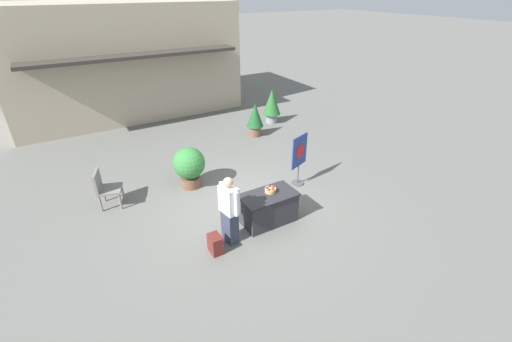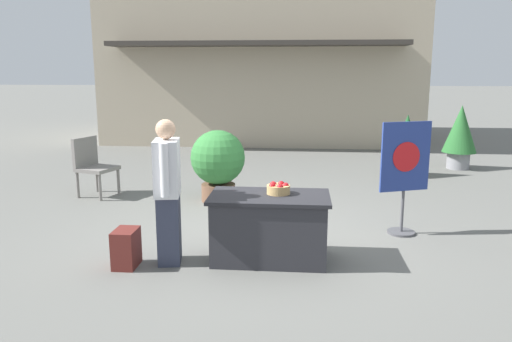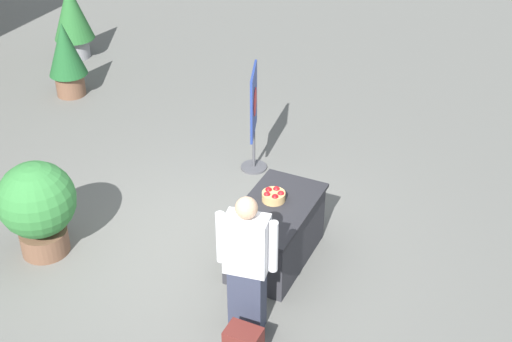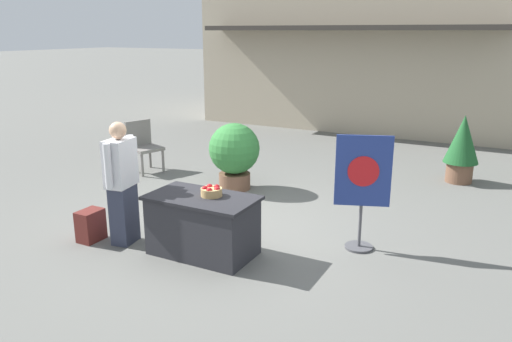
{
  "view_description": "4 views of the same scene",
  "coord_description": "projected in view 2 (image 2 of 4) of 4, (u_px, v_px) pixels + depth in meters",
  "views": [
    {
      "loc": [
        -3.55,
        -6.44,
        5.02
      ],
      "look_at": [
        0.16,
        -0.21,
        1.06
      ],
      "focal_mm": 24.0,
      "sensor_mm": 36.0,
      "label": 1
    },
    {
      "loc": [
        0.45,
        -6.21,
        2.13
      ],
      "look_at": [
        -0.11,
        -0.0,
        0.85
      ],
      "focal_mm": 35.0,
      "sensor_mm": 36.0,
      "label": 2
    },
    {
      "loc": [
        -5.75,
        -3.36,
        5.3
      ],
      "look_at": [
        0.72,
        -0.32,
        0.72
      ],
      "focal_mm": 50.0,
      "sensor_mm": 36.0,
      "label": 3
    },
    {
      "loc": [
        3.38,
        -5.62,
        2.69
      ],
      "look_at": [
        0.52,
        -0.18,
        0.96
      ],
      "focal_mm": 35.0,
      "sensor_mm": 36.0,
      "label": 4
    }
  ],
  "objects": [
    {
      "name": "patio_chair",
      "position": [
        92.0,
        163.0,
        8.45
      ],
      "size": [
        0.69,
        0.69,
        1.0
      ],
      "rotation": [
        0.0,
        0.0,
        5.96
      ],
      "color": "gray",
      "rests_on": "ground_plane"
    },
    {
      "name": "poster_board",
      "position": [
        405.0,
        171.0,
        6.42
      ],
      "size": [
        0.66,
        0.36,
        1.48
      ],
      "rotation": [
        0.0,
        0.0,
        -1.22
      ],
      "color": "#4C4C51",
      "rests_on": "ground_plane"
    },
    {
      "name": "display_table",
      "position": [
        269.0,
        227.0,
        5.62
      ],
      "size": [
        1.34,
        0.76,
        0.75
      ],
      "color": "#2D2D33",
      "rests_on": "ground_plane"
    },
    {
      "name": "potted_plant_far_left",
      "position": [
        460.0,
        133.0,
        10.71
      ],
      "size": [
        0.72,
        0.72,
        1.38
      ],
      "color": "gray",
      "rests_on": "ground_plane"
    },
    {
      "name": "potted_plant_near_right",
      "position": [
        407.0,
        142.0,
        10.0
      ],
      "size": [
        0.62,
        0.62,
        1.24
      ],
      "color": "brown",
      "rests_on": "ground_plane"
    },
    {
      "name": "potted_plant_far_right",
      "position": [
        218.0,
        161.0,
        8.08
      ],
      "size": [
        0.88,
        0.88,
        1.17
      ],
      "color": "brown",
      "rests_on": "ground_plane"
    },
    {
      "name": "storefront_building",
      "position": [
        264.0,
        66.0,
        15.6
      ],
      "size": [
        9.01,
        5.74,
        4.46
      ],
      "color": "#B7A88E",
      "rests_on": "ground_plane"
    },
    {
      "name": "ground_plane",
      "position": [
        264.0,
        235.0,
        6.53
      ],
      "size": [
        120.0,
        120.0,
        0.0
      ],
      "primitive_type": "plane",
      "color": "slate"
    },
    {
      "name": "apple_basket",
      "position": [
        278.0,
        188.0,
        5.59
      ],
      "size": [
        0.26,
        0.26,
        0.13
      ],
      "color": "tan",
      "rests_on": "display_table"
    },
    {
      "name": "backpack",
      "position": [
        126.0,
        248.0,
        5.44
      ],
      "size": [
        0.24,
        0.34,
        0.42
      ],
      "color": "maroon",
      "rests_on": "ground_plane"
    },
    {
      "name": "person_visitor",
      "position": [
        168.0,
        191.0,
        5.45
      ],
      "size": [
        0.32,
        0.6,
        1.61
      ],
      "rotation": [
        0.0,
        0.0,
        0.16
      ],
      "color": "#33384C",
      "rests_on": "ground_plane"
    }
  ]
}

